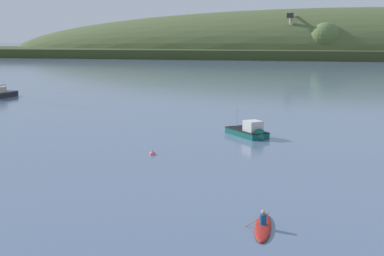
# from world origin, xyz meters

# --- Properties ---
(far_shoreline_hill) EXTENTS (447.48, 107.75, 44.72)m
(far_shoreline_hill) POSITION_xyz_m (26.04, 249.52, 0.19)
(far_shoreline_hill) COLOR #35401E
(far_shoreline_hill) RESTS_ON ground
(dockside_crane) EXTENTS (5.04, 12.75, 18.99)m
(dockside_crane) POSITION_xyz_m (-0.55, 218.32, 9.06)
(dockside_crane) COLOR #4C4C51
(dockside_crane) RESTS_ON ground
(fishing_boat_moored) EXTENTS (4.62, 4.92, 3.08)m
(fishing_boat_moored) POSITION_xyz_m (7.03, 37.78, 0.29)
(fishing_boat_moored) COLOR #0F564C
(fishing_boat_moored) RESTS_ON ground
(canoe_with_paddler) EXTENTS (1.50, 3.93, 1.02)m
(canoe_with_paddler) POSITION_xyz_m (10.81, 14.80, 0.10)
(canoe_with_paddler) COLOR maroon
(canoe_with_paddler) RESTS_ON ground
(mooring_buoy_foreground) EXTENTS (0.51, 0.51, 0.59)m
(mooring_buoy_foreground) POSITION_xyz_m (0.77, 28.62, 0.00)
(mooring_buoy_foreground) COLOR #E06675
(mooring_buoy_foreground) RESTS_ON ground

